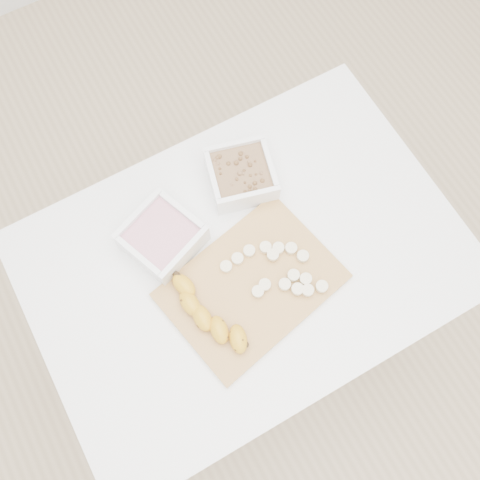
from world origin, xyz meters
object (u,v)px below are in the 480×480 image
bowl_yogurt (162,237)px  bowl_granola (241,175)px  cutting_board (252,286)px  banana (210,316)px  table (246,271)px

bowl_yogurt → bowl_granola: bowl_yogurt is taller
cutting_board → banana: bearing=-170.1°
banana → bowl_yogurt: bearing=87.8°
table → bowl_yogurt: bowl_yogurt is taller
table → cutting_board: (-0.02, -0.06, 0.10)m
table → cutting_board: size_ratio=2.64×
bowl_granola → cutting_board: (-0.11, -0.24, -0.03)m
bowl_yogurt → banana: size_ratio=0.90×
bowl_granola → cutting_board: bowl_granola is taller
bowl_yogurt → cutting_board: bowl_yogurt is taller
bowl_granola → cutting_board: 0.27m
bowl_granola → table: bearing=-115.8°
cutting_board → table: bearing=70.8°
table → banana: size_ratio=4.50×
table → bowl_granola: (0.09, 0.18, 0.13)m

